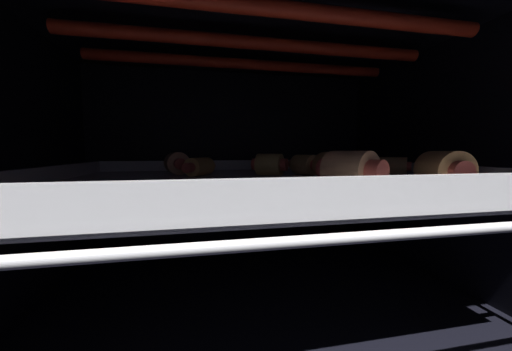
# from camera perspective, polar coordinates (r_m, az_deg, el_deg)

# --- Properties ---
(ground_plane) EXTENTS (0.55, 0.45, 0.01)m
(ground_plane) POSITION_cam_1_polar(r_m,az_deg,el_deg) (0.38, 0.15, -24.43)
(ground_plane) COLOR black
(oven_wall_back) EXTENTS (0.55, 0.01, 0.33)m
(oven_wall_back) POSITION_cam_1_polar(r_m,az_deg,el_deg) (0.55, -4.61, 3.45)
(oven_wall_back) COLOR black
(oven_wall_back) RESTS_ON ground_plane
(oven_wall_right) EXTENTS (0.01, 0.43, 0.33)m
(oven_wall_right) POSITION_cam_1_polar(r_m,az_deg,el_deg) (0.47, 34.58, 2.29)
(oven_wall_right) COLOR black
(oven_wall_right) RESTS_ON ground_plane
(oven_ceiling) EXTENTS (0.55, 0.45, 0.01)m
(oven_ceiling) POSITION_cam_1_polar(r_m,az_deg,el_deg) (0.37, 0.16, 30.36)
(oven_ceiling) COLOR black
(heating_element) EXTENTS (0.42, 0.17, 0.01)m
(heating_element) POSITION_cam_1_polar(r_m,az_deg,el_deg) (0.35, 0.16, 25.72)
(heating_element) COLOR maroon
(oven_rack_mid) EXTENTS (0.50, 0.42, 0.01)m
(oven_rack_mid) POSITION_cam_1_polar(r_m,az_deg,el_deg) (0.33, 0.15, -2.98)
(oven_rack_mid) COLOR #B7B7BC
(baking_tray_mid) EXTENTS (0.46, 0.33, 0.03)m
(baking_tray_mid) POSITION_cam_1_polar(r_m,az_deg,el_deg) (0.33, 0.15, -1.26)
(baking_tray_mid) COLOR silver
(baking_tray_mid) RESTS_ON oven_rack_mid
(pig_in_blanket_mid_0) EXTENTS (0.04, 0.06, 0.03)m
(pig_in_blanket_mid_0) POSITION_cam_1_polar(r_m,az_deg,el_deg) (0.39, 10.17, 2.23)
(pig_in_blanket_mid_0) COLOR tan
(pig_in_blanket_mid_0) RESTS_ON baking_tray_mid
(pig_in_blanket_mid_1) EXTENTS (0.05, 0.06, 0.03)m
(pig_in_blanket_mid_1) POSITION_cam_1_polar(r_m,az_deg,el_deg) (0.25, 18.83, 1.09)
(pig_in_blanket_mid_1) COLOR tan
(pig_in_blanket_mid_1) RESTS_ON baking_tray_mid
(pig_in_blanket_mid_2) EXTENTS (0.04, 0.05, 0.03)m
(pig_in_blanket_mid_2) POSITION_cam_1_polar(r_m,az_deg,el_deg) (0.33, 14.92, 1.96)
(pig_in_blanket_mid_2) COLOR tan
(pig_in_blanket_mid_2) RESTS_ON baking_tray_mid
(pig_in_blanket_mid_3) EXTENTS (0.04, 0.05, 0.03)m
(pig_in_blanket_mid_3) POSITION_cam_1_polar(r_m,az_deg,el_deg) (0.47, 2.80, 2.80)
(pig_in_blanket_mid_3) COLOR tan
(pig_in_blanket_mid_3) RESTS_ON baking_tray_mid
(pig_in_blanket_mid_4) EXTENTS (0.04, 0.06, 0.03)m
(pig_in_blanket_mid_4) POSITION_cam_1_polar(r_m,az_deg,el_deg) (0.41, -16.04, 2.46)
(pig_in_blanket_mid_4) COLOR tan
(pig_in_blanket_mid_4) RESTS_ON baking_tray_mid
(pig_in_blanket_mid_5) EXTENTS (0.04, 0.05, 0.03)m
(pig_in_blanket_mid_5) POSITION_cam_1_polar(r_m,az_deg,el_deg) (0.29, 34.29, 0.98)
(pig_in_blanket_mid_5) COLOR tan
(pig_in_blanket_mid_5) RESTS_ON baking_tray_mid
(pig_in_blanket_mid_6) EXTENTS (0.05, 0.04, 0.03)m
(pig_in_blanket_mid_6) POSITION_cam_1_polar(r_m,az_deg,el_deg) (0.38, 2.84, 2.29)
(pig_in_blanket_mid_6) COLOR tan
(pig_in_blanket_mid_6) RESTS_ON baking_tray_mid
(pig_in_blanket_mid_7) EXTENTS (0.04, 0.06, 0.02)m
(pig_in_blanket_mid_7) POSITION_cam_1_polar(r_m,az_deg,el_deg) (0.38, -11.56, 1.82)
(pig_in_blanket_mid_7) COLOR tan
(pig_in_blanket_mid_7) RESTS_ON baking_tray_mid
(pig_in_blanket_mid_8) EXTENTS (0.05, 0.04, 0.02)m
(pig_in_blanket_mid_8) POSITION_cam_1_polar(r_m,az_deg,el_deg) (0.43, 26.33, 1.77)
(pig_in_blanket_mid_8) COLOR tan
(pig_in_blanket_mid_8) RESTS_ON baking_tray_mid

